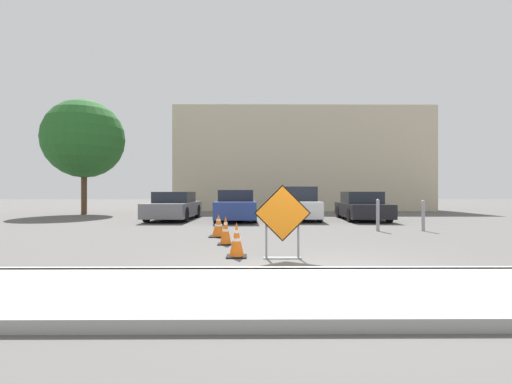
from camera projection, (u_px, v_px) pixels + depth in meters
The scene contains 15 objects.
ground_plane at pixel (280, 222), 15.35m from camera, with size 96.00×96.00×0.00m, color #565451.
sidewalk_strip at pixel (349, 292), 4.26m from camera, with size 30.10×2.17×0.14m.
curb_lip at pixel (330, 272), 5.35m from camera, with size 30.10×0.20×0.14m.
road_closed_sign at pixel (282, 219), 6.77m from camera, with size 1.13×0.20×1.47m.
traffic_cone_nearest at pixel (237, 240), 6.95m from camera, with size 0.41×0.41×0.71m.
traffic_cone_second at pixel (226, 231), 8.62m from camera, with size 0.38×0.38×0.72m.
traffic_cone_third at pixel (219, 226), 10.12m from camera, with size 0.54×0.54×0.67m.
parked_car_nearest at pixel (174, 206), 16.43m from camera, with size 1.97×4.64×1.33m.
parked_car_second at pixel (236, 206), 15.96m from camera, with size 1.92×4.34×1.42m.
parked_car_third at pixel (299, 205), 16.31m from camera, with size 2.03×4.14×1.57m.
parked_car_fourth at pixel (362, 207), 16.30m from camera, with size 2.10×4.36×1.34m.
bollard_nearest at pixel (378, 214), 11.57m from camera, with size 0.12×0.12×1.09m.
bollard_second at pixel (423, 215), 11.58m from camera, with size 0.12×0.12×1.05m.
building_facade_backdrop at pixel (301, 161), 26.07m from camera, with size 18.38×5.00×7.38m.
street_tree_behind_lot at pixel (84, 139), 20.29m from camera, with size 4.61×4.61×6.79m.
Camera 1 is at (-1.19, -5.34, 1.32)m, focal length 24.00 mm.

